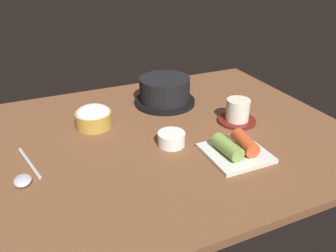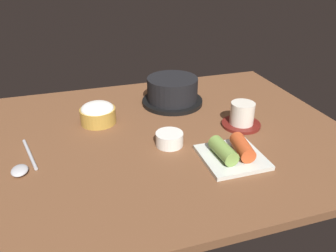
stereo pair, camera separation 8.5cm
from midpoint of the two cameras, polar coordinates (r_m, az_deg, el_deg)
name	(u,v)px [view 2 (the right image)]	position (r cm, az deg, el deg)	size (l,w,h in cm)	color
dining_table	(159,137)	(88.45, 1.14, -1.96)	(100.00, 76.00, 2.00)	brown
stone_pot	(172,91)	(104.10, 3.11, 5.95)	(18.96, 18.96, 8.40)	black
rice_bowl	(98,113)	(93.59, -9.37, 2.17)	(9.85, 9.85, 5.94)	#B78C38
tea_cup_with_saucer	(242,116)	(93.81, 15.08, 1.63)	(10.63, 10.63, 6.79)	maroon
banchan_cup_center	(169,138)	(82.32, 3.22, -2.23)	(6.84, 6.84, 3.31)	white
kimchi_plate	(232,153)	(79.14, 14.01, -4.57)	(13.89, 13.89, 4.51)	silver
spoon	(23,165)	(79.63, -20.78, -6.37)	(5.55, 16.20, 1.35)	#B7B7BC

